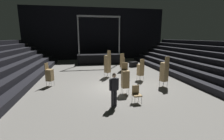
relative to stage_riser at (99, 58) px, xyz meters
The scene contains 13 objects.
ground_plane 10.79m from the stage_riser, 90.00° to the right, with size 22.00×30.00×0.10m, color slate.
arena_end_wall 5.35m from the stage_riser, 90.00° to the left, with size 22.00×0.30×8.00m, color black.
bleacher_bank_right 12.89m from the stage_riser, 49.38° to the right, with size 5.25×24.00×3.15m.
stage_riser is the anchor object (origin of this frame).
man_with_tie 13.92m from the stage_riser, 92.36° to the right, with size 0.56×0.36×1.78m.
chair_stack_front_left 9.63m from the stage_riser, 74.67° to the right, with size 0.54×0.54×1.79m.
chair_stack_front_right 12.17m from the stage_riser, 87.76° to the right, with size 0.45×0.45×1.96m.
chair_stack_mid_left 11.82m from the stage_riser, 72.30° to the right, with size 0.56×0.56×2.22m.
chair_stack_mid_right 7.71m from the stage_riser, 89.76° to the right, with size 0.62×0.62×2.39m.
chair_stack_mid_centre 10.68m from the stage_riser, 115.11° to the right, with size 0.57×0.57×1.71m.
chair_stack_rear_left 5.78m from the stage_riser, 70.20° to the right, with size 0.59×0.59×1.88m.
equipment_road_case 5.15m from the stage_riser, 41.29° to the right, with size 0.90×0.60×0.60m, color black.
loose_chair_near_man 13.65m from the stage_riser, 86.97° to the right, with size 0.47×0.47×0.95m.
Camera 1 is at (-2.03, -10.64, 3.53)m, focal length 25.29 mm.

